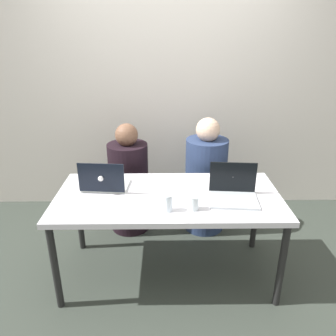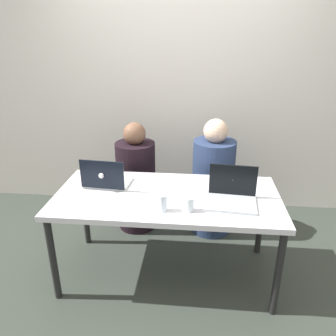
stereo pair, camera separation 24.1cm
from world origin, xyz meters
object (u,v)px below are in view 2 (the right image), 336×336
person_on_right (213,183)px  water_glass_right (189,205)px  person_on_left (136,182)px  laptop_back_left (106,180)px  water_glass_center (163,204)px  laptop_front_right (232,195)px

person_on_right → water_glass_right: person_on_right is taller
person_on_left → laptop_back_left: (-0.11, -0.58, 0.29)m
person_on_right → water_glass_right: size_ratio=11.47×
person_on_right → water_glass_center: size_ratio=9.55×
person_on_left → person_on_right: person_on_right is taller
laptop_back_left → water_glass_center: laptop_back_left is taller
water_glass_right → water_glass_center: size_ratio=0.83×
person_on_left → laptop_front_right: 1.16m
person_on_left → laptop_back_left: person_on_left is taller
water_glass_center → person_on_right: bearing=68.0°
person_on_left → laptop_front_right: (0.83, -0.75, 0.29)m
water_glass_right → laptop_back_left: bearing=153.6°
person_on_right → laptop_front_right: person_on_right is taller
person_on_right → laptop_front_right: 0.80m
person_on_left → person_on_right: 0.73m
person_on_left → laptop_back_left: bearing=87.6°
person_on_right → water_glass_center: bearing=68.6°
person_on_left → person_on_right: size_ratio=0.96×
laptop_front_right → person_on_left: bearing=142.8°
water_glass_right → person_on_left: bearing=120.6°
laptop_front_right → person_on_right: bearing=102.4°
person_on_left → water_glass_right: (0.53, -0.90, 0.28)m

